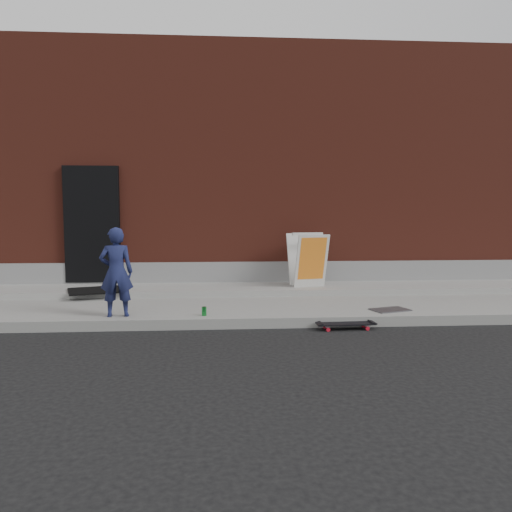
{
  "coord_description": "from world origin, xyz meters",
  "views": [
    {
      "loc": [
        -0.11,
        -6.9,
        1.67
      ],
      "look_at": [
        0.43,
        0.8,
        0.96
      ],
      "focal_mm": 35.0,
      "sensor_mm": 36.0,
      "label": 1
    }
  ],
  "objects": [
    {
      "name": "soda_can",
      "position": [
        -0.36,
        0.25,
        0.21
      ],
      "size": [
        0.07,
        0.07,
        0.13
      ],
      "primitive_type": "cylinder",
      "rotation": [
        0.0,
        0.0,
        0.02
      ],
      "color": "#1B8B32",
      "rests_on": "sidewalk"
    },
    {
      "name": "skateboard",
      "position": [
        1.63,
        -0.12,
        0.08
      ],
      "size": [
        0.82,
        0.25,
        0.09
      ],
      "color": "#B21222",
      "rests_on": "ground"
    },
    {
      "name": "apron",
      "position": [
        0.0,
        2.4,
        0.2
      ],
      "size": [
        20.0,
        1.2,
        0.1
      ],
      "primitive_type": "cube",
      "color": "gray",
      "rests_on": "sidewalk"
    },
    {
      "name": "pizza_sign",
      "position": [
        1.51,
        2.31,
        0.75
      ],
      "size": [
        0.74,
        0.82,
        1.01
      ],
      "color": "silver",
      "rests_on": "apron"
    },
    {
      "name": "ground",
      "position": [
        0.0,
        0.0,
        0.0
      ],
      "size": [
        80.0,
        80.0,
        0.0
      ],
      "primitive_type": "plane",
      "color": "black",
      "rests_on": "ground"
    },
    {
      "name": "sidewalk",
      "position": [
        0.0,
        1.5,
        0.07
      ],
      "size": [
        20.0,
        3.0,
        0.15
      ],
      "primitive_type": "cube",
      "color": "gray",
      "rests_on": "ground"
    },
    {
      "name": "utility_plate",
      "position": [
        2.46,
        0.44,
        0.16
      ],
      "size": [
        0.64,
        0.5,
        0.02
      ],
      "primitive_type": "cube",
      "rotation": [
        0.0,
        0.0,
        0.3
      ],
      "color": "#505055",
      "rests_on": "sidewalk"
    },
    {
      "name": "building",
      "position": [
        -0.0,
        6.99,
        2.5
      ],
      "size": [
        20.0,
        8.1,
        5.0
      ],
      "color": "maroon",
      "rests_on": "ground"
    },
    {
      "name": "child",
      "position": [
        -1.61,
        0.3,
        0.79
      ],
      "size": [
        0.51,
        0.37,
        1.28
      ],
      "primitive_type": "imported",
      "rotation": [
        0.0,
        0.0,
        3.28
      ],
      "color": "#1A204A",
      "rests_on": "sidewalk"
    },
    {
      "name": "doormat",
      "position": [
        -2.3,
        2.0,
        0.26
      ],
      "size": [
        1.18,
        1.06,
        0.03
      ],
      "primitive_type": "cube",
      "rotation": [
        0.0,
        0.0,
        0.32
      ],
      "color": "black",
      "rests_on": "apron"
    }
  ]
}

